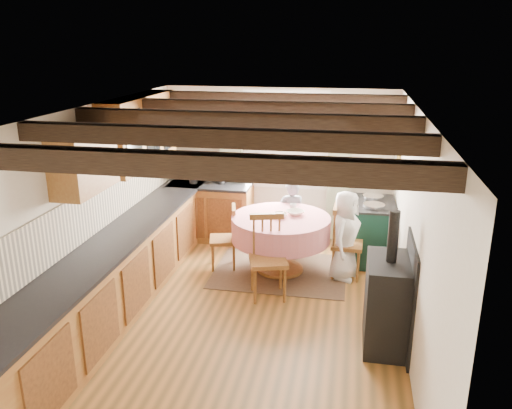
% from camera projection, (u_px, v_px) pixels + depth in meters
% --- Properties ---
extents(floor, '(3.60, 5.50, 0.00)m').
position_uv_depth(floor, '(243.00, 320.00, 6.00)').
color(floor, '#A86B2F').
rests_on(floor, ground).
extents(ceiling, '(3.60, 5.50, 0.00)m').
position_uv_depth(ceiling, '(241.00, 111.00, 5.27)').
color(ceiling, white).
rests_on(ceiling, ground).
extents(wall_back, '(3.60, 0.00, 2.40)m').
position_uv_depth(wall_back, '(279.00, 165.00, 8.20)').
color(wall_back, silver).
rests_on(wall_back, ground).
extents(wall_front, '(3.60, 0.00, 2.40)m').
position_uv_depth(wall_front, '(144.00, 376.00, 3.06)').
color(wall_front, silver).
rests_on(wall_front, ground).
extents(wall_left, '(0.00, 5.50, 2.40)m').
position_uv_depth(wall_left, '(89.00, 212.00, 5.95)').
color(wall_left, silver).
rests_on(wall_left, ground).
extents(wall_right, '(0.00, 5.50, 2.40)m').
position_uv_depth(wall_right, '(414.00, 233.00, 5.31)').
color(wall_right, silver).
rests_on(wall_right, ground).
extents(beam_a, '(3.60, 0.16, 0.16)m').
position_uv_depth(beam_a, '(177.00, 164.00, 3.42)').
color(beam_a, black).
rests_on(beam_a, ceiling).
extents(beam_b, '(3.60, 0.16, 0.16)m').
position_uv_depth(beam_b, '(216.00, 137.00, 4.36)').
color(beam_b, black).
rests_on(beam_b, ceiling).
extents(beam_c, '(3.60, 0.16, 0.16)m').
position_uv_depth(beam_c, '(241.00, 120.00, 5.29)').
color(beam_c, black).
rests_on(beam_c, ceiling).
extents(beam_d, '(3.60, 0.16, 0.16)m').
position_uv_depth(beam_d, '(259.00, 108.00, 6.23)').
color(beam_d, black).
rests_on(beam_d, ceiling).
extents(beam_e, '(3.60, 0.16, 0.16)m').
position_uv_depth(beam_e, '(272.00, 99.00, 7.16)').
color(beam_e, black).
rests_on(beam_e, ceiling).
extents(splash_left, '(0.02, 4.50, 0.55)m').
position_uv_depth(splash_left, '(103.00, 205.00, 6.23)').
color(splash_left, beige).
rests_on(splash_left, wall_left).
extents(splash_back, '(1.40, 0.02, 0.55)m').
position_uv_depth(splash_back, '(217.00, 162.00, 8.36)').
color(splash_back, beige).
rests_on(splash_back, wall_back).
extents(base_cabinet_left, '(0.60, 5.30, 0.88)m').
position_uv_depth(base_cabinet_left, '(119.00, 275.00, 6.13)').
color(base_cabinet_left, olive).
rests_on(base_cabinet_left, floor).
extents(base_cabinet_back, '(1.30, 0.60, 0.88)m').
position_uv_depth(base_cabinet_back, '(211.00, 212.00, 8.34)').
color(base_cabinet_back, olive).
rests_on(base_cabinet_back, floor).
extents(worktop_left, '(0.64, 5.30, 0.04)m').
position_uv_depth(worktop_left, '(117.00, 239.00, 5.99)').
color(worktop_left, black).
rests_on(worktop_left, base_cabinet_left).
extents(worktop_back, '(1.30, 0.64, 0.04)m').
position_uv_depth(worktop_back, '(210.00, 185.00, 8.18)').
color(worktop_back, black).
rests_on(worktop_back, base_cabinet_back).
extents(wall_cabinet_glass, '(0.34, 1.80, 0.90)m').
position_uv_depth(wall_cabinet_glass, '(140.00, 131.00, 6.81)').
color(wall_cabinet_glass, olive).
rests_on(wall_cabinet_glass, wall_left).
extents(wall_cabinet_solid, '(0.34, 0.90, 0.70)m').
position_uv_depth(wall_cabinet_solid, '(84.00, 159.00, 5.43)').
color(wall_cabinet_solid, olive).
rests_on(wall_cabinet_solid, wall_left).
extents(window_frame, '(1.34, 0.03, 1.54)m').
position_uv_depth(window_frame, '(285.00, 140.00, 8.05)').
color(window_frame, white).
rests_on(window_frame, wall_back).
extents(window_pane, '(1.20, 0.01, 1.40)m').
position_uv_depth(window_pane, '(286.00, 140.00, 8.06)').
color(window_pane, white).
rests_on(window_pane, wall_back).
extents(curtain_left, '(0.35, 0.10, 2.10)m').
position_uv_depth(curtain_left, '(231.00, 170.00, 8.27)').
color(curtain_left, '#A6B286').
rests_on(curtain_left, wall_back).
extents(curtain_right, '(0.35, 0.10, 2.10)m').
position_uv_depth(curtain_right, '(339.00, 175.00, 7.97)').
color(curtain_right, '#A6B286').
rests_on(curtain_right, wall_back).
extents(curtain_rod, '(2.00, 0.03, 0.03)m').
position_uv_depth(curtain_rod, '(285.00, 102.00, 7.79)').
color(curtain_rod, black).
rests_on(curtain_rod, wall_back).
extents(wall_picture, '(0.04, 0.50, 0.60)m').
position_uv_depth(wall_picture, '(399.00, 143.00, 7.32)').
color(wall_picture, gold).
rests_on(wall_picture, wall_right).
extents(wall_plate, '(0.30, 0.02, 0.30)m').
position_uv_depth(wall_plate, '(348.00, 136.00, 7.84)').
color(wall_plate, silver).
rests_on(wall_plate, wall_back).
extents(rug, '(1.82, 1.41, 0.01)m').
position_uv_depth(rug, '(280.00, 271.00, 7.23)').
color(rug, '#48352A').
rests_on(rug, floor).
extents(dining_table, '(1.34, 1.34, 0.81)m').
position_uv_depth(dining_table, '(281.00, 245.00, 7.11)').
color(dining_table, '#C07088').
rests_on(dining_table, floor).
extents(chair_near, '(0.57, 0.58, 1.05)m').
position_uv_depth(chair_near, '(268.00, 258.00, 6.38)').
color(chair_near, brown).
rests_on(chair_near, floor).
extents(chair_left, '(0.49, 0.47, 0.90)m').
position_uv_depth(chair_left, '(223.00, 237.00, 7.25)').
color(chair_left, brown).
rests_on(chair_left, floor).
extents(chair_right, '(0.46, 0.44, 1.00)m').
position_uv_depth(chair_right, '(347.00, 241.00, 6.97)').
color(chair_right, brown).
rests_on(chair_right, floor).
extents(aga_range, '(0.62, 0.96, 0.89)m').
position_uv_depth(aga_range, '(371.00, 231.00, 7.52)').
color(aga_range, black).
rests_on(aga_range, floor).
extents(cast_iron_stove, '(0.45, 0.75, 1.50)m').
position_uv_depth(cast_iron_stove, '(389.00, 280.00, 5.29)').
color(cast_iron_stove, black).
rests_on(cast_iron_stove, floor).
extents(child_far, '(0.47, 0.37, 1.13)m').
position_uv_depth(child_far, '(291.00, 217.00, 7.72)').
color(child_far, slate).
rests_on(child_far, floor).
extents(child_right, '(0.55, 0.69, 1.22)m').
position_uv_depth(child_right, '(345.00, 235.00, 6.87)').
color(child_right, white).
rests_on(child_right, floor).
extents(bowl_a, '(0.33, 0.33, 0.06)m').
position_uv_depth(bowl_a, '(295.00, 213.00, 7.07)').
color(bowl_a, silver).
rests_on(bowl_a, dining_table).
extents(bowl_b, '(0.26, 0.26, 0.06)m').
position_uv_depth(bowl_b, '(280.00, 215.00, 6.96)').
color(bowl_b, silver).
rests_on(bowl_b, dining_table).
extents(cup, '(0.13, 0.13, 0.09)m').
position_uv_depth(cup, '(293.00, 207.00, 7.25)').
color(cup, silver).
rests_on(cup, dining_table).
extents(canister_tall, '(0.14, 0.14, 0.23)m').
position_uv_depth(canister_tall, '(193.00, 176.00, 8.18)').
color(canister_tall, '#262628').
rests_on(canister_tall, worktop_back).
extents(canister_wide, '(0.20, 0.20, 0.22)m').
position_uv_depth(canister_wide, '(221.00, 175.00, 8.24)').
color(canister_wide, '#262628').
rests_on(canister_wide, worktop_back).
extents(canister_slim, '(0.10, 0.10, 0.29)m').
position_uv_depth(canister_slim, '(221.00, 175.00, 8.13)').
color(canister_slim, '#262628').
rests_on(canister_slim, worktop_back).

